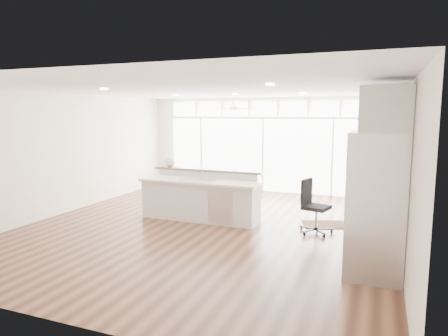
% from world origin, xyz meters
% --- Properties ---
extents(floor, '(7.00, 8.00, 0.02)m').
position_xyz_m(floor, '(0.00, 0.00, -0.01)').
color(floor, '#3E2013').
rests_on(floor, ground).
extents(ceiling, '(7.00, 8.00, 0.02)m').
position_xyz_m(ceiling, '(0.00, 0.00, 2.70)').
color(ceiling, white).
rests_on(ceiling, wall_back).
extents(wall_back, '(7.00, 0.04, 2.70)m').
position_xyz_m(wall_back, '(0.00, 4.00, 1.35)').
color(wall_back, white).
rests_on(wall_back, floor).
extents(wall_front, '(7.00, 0.04, 2.70)m').
position_xyz_m(wall_front, '(0.00, -4.00, 1.35)').
color(wall_front, white).
rests_on(wall_front, floor).
extents(wall_left, '(0.04, 8.00, 2.70)m').
position_xyz_m(wall_left, '(-3.50, 0.00, 1.35)').
color(wall_left, white).
rests_on(wall_left, floor).
extents(wall_right, '(0.04, 8.00, 2.70)m').
position_xyz_m(wall_right, '(3.50, 0.00, 1.35)').
color(wall_right, white).
rests_on(wall_right, floor).
extents(glass_wall, '(5.80, 0.06, 2.08)m').
position_xyz_m(glass_wall, '(0.00, 3.94, 1.05)').
color(glass_wall, white).
rests_on(glass_wall, wall_back).
extents(transom_row, '(5.90, 0.06, 0.40)m').
position_xyz_m(transom_row, '(0.00, 3.94, 2.38)').
color(transom_row, white).
rests_on(transom_row, wall_back).
extents(desk_window, '(0.04, 0.85, 0.85)m').
position_xyz_m(desk_window, '(3.46, 0.30, 1.55)').
color(desk_window, white).
rests_on(desk_window, wall_right).
extents(ceiling_fan, '(1.16, 1.16, 0.32)m').
position_xyz_m(ceiling_fan, '(-0.50, 2.80, 2.48)').
color(ceiling_fan, white).
rests_on(ceiling_fan, ceiling).
extents(recessed_lights, '(3.40, 3.00, 0.02)m').
position_xyz_m(recessed_lights, '(0.00, 0.20, 2.68)').
color(recessed_lights, white).
rests_on(recessed_lights, ceiling).
extents(oven_cabinet, '(0.64, 1.20, 2.50)m').
position_xyz_m(oven_cabinet, '(3.17, 1.80, 1.25)').
color(oven_cabinet, silver).
rests_on(oven_cabinet, floor).
extents(desk_nook, '(0.72, 1.30, 0.76)m').
position_xyz_m(desk_nook, '(3.13, 0.30, 0.38)').
color(desk_nook, silver).
rests_on(desk_nook, floor).
extents(upper_cabinets, '(0.64, 1.30, 0.64)m').
position_xyz_m(upper_cabinets, '(3.17, 0.30, 2.35)').
color(upper_cabinets, silver).
rests_on(upper_cabinets, wall_right).
extents(refrigerator, '(0.76, 0.90, 2.00)m').
position_xyz_m(refrigerator, '(3.11, -1.35, 1.00)').
color(refrigerator, silver).
rests_on(refrigerator, floor).
extents(fridge_cabinet, '(0.64, 0.90, 0.60)m').
position_xyz_m(fridge_cabinet, '(3.17, -1.35, 2.30)').
color(fridge_cabinet, silver).
rests_on(fridge_cabinet, wall_right).
extents(framed_photos, '(0.06, 0.22, 0.80)m').
position_xyz_m(framed_photos, '(3.46, 0.92, 1.40)').
color(framed_photos, black).
rests_on(framed_photos, wall_right).
extents(kitchen_island, '(2.62, 1.01, 1.04)m').
position_xyz_m(kitchen_island, '(-0.38, 0.43, 0.52)').
color(kitchen_island, silver).
rests_on(kitchen_island, floor).
extents(rug, '(1.03, 0.88, 0.01)m').
position_xyz_m(rug, '(2.15, 0.97, 0.01)').
color(rug, '#351E11').
rests_on(rug, floor).
extents(office_chair, '(0.64, 0.61, 1.01)m').
position_xyz_m(office_chair, '(2.07, 0.33, 0.50)').
color(office_chair, black).
rests_on(office_chair, floor).
extents(fishbowl, '(0.28, 0.28, 0.25)m').
position_xyz_m(fishbowl, '(-1.33, 0.83, 1.17)').
color(fishbowl, silver).
rests_on(fishbowl, kitchen_island).
extents(monitor, '(0.14, 0.43, 0.35)m').
position_xyz_m(monitor, '(3.05, 0.30, 0.94)').
color(monitor, black).
rests_on(monitor, desk_nook).
extents(keyboard, '(0.16, 0.33, 0.02)m').
position_xyz_m(keyboard, '(2.88, 0.30, 0.77)').
color(keyboard, silver).
rests_on(keyboard, desk_nook).
extents(potted_plant, '(0.29, 0.32, 0.23)m').
position_xyz_m(potted_plant, '(3.17, 1.80, 2.62)').
color(potted_plant, '#214F22').
rests_on(potted_plant, oven_cabinet).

